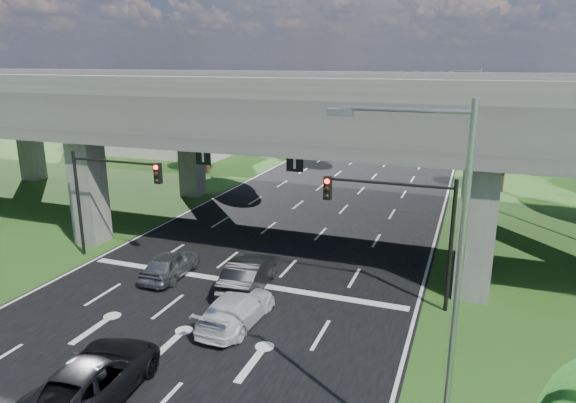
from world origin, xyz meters
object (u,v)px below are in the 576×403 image
Objects in this scene: streetlight_near at (441,274)px; car_silver at (171,264)px; signal_right at (401,216)px; streetlight_beyond at (473,109)px; car_dark at (249,273)px; car_white at (237,309)px; car_trailing at (93,379)px; signal_left at (108,187)px; streetlight_far at (470,127)px.

streetlight_near reaches higher than car_silver.
signal_right is 36.17m from streetlight_beyond.
car_silver is (-13.58, 8.89, -5.13)m from streetlight_near.
streetlight_beyond is at bearing 86.39° from signal_right.
signal_right is 1.49× the size of car_silver.
streetlight_beyond reaches higher than car_dark.
streetlight_near reaches higher than signal_right.
car_white is at bearing 145.64° from streetlight_near.
car_dark is (-9.22, 9.00, -5.03)m from streetlight_near.
car_dark reaches higher than car_trailing.
signal_right is 8.16m from car_white.
signal_left is 13.26m from car_trailing.
signal_right is 10.33m from streetlight_near.
streetlight_near is (17.92, -9.94, 1.66)m from signal_left.
streetlight_near is 1.81× the size of car_trailing.
streetlight_beyond reaches higher than signal_left.
car_trailing is at bearing 72.50° from car_white.
streetlight_far is 16.00m from streetlight_beyond.
signal_left is at bearing -15.86° from car_silver.
streetlight_far is at bearing 90.00° from streetlight_near.
streetlight_beyond is 39.85m from car_silver.
signal_left is 0.60× the size of streetlight_beyond.
car_trailing is (-10.48, -0.49, -5.05)m from streetlight_near.
signal_right is at bearing -177.51° from car_dark.
streetlight_near reaches higher than car_white.
car_white is 6.54m from car_trailing.
streetlight_far is at bearing 48.22° from signal_left.
car_trailing is at bearing -128.19° from signal_right.
signal_left is 40.30m from streetlight_beyond.
car_dark is 3.45m from car_white.
car_dark is (-6.94, -0.94, -3.37)m from signal_right.
streetlight_far reaches higher than car_trailing.
car_white is 0.85× the size of car_trailing.
streetlight_near and streetlight_beyond have the same top height.
car_silver reaches higher than car_white.
streetlight_near reaches higher than car_trailing.
signal_left is 20.56m from streetlight_near.
car_dark is at bearing -72.58° from car_white.
car_trailing reaches higher than car_white.
streetlight_far is (0.00, 30.00, 0.00)m from streetlight_near.
streetlight_beyond reaches higher than car_trailing.
signal_right reaches higher than car_silver.
streetlight_near is 11.29m from car_white.
streetlight_beyond is at bearing -99.63° from car_white.
car_dark is at bearing -113.69° from streetlight_far.
signal_right is at bearing -142.68° from car_white.
car_dark is at bearing -103.99° from streetlight_beyond.
streetlight_near is at bearing -29.02° from signal_left.
car_dark is at bearing -102.55° from car_trailing.
signal_right is 0.60× the size of streetlight_near.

